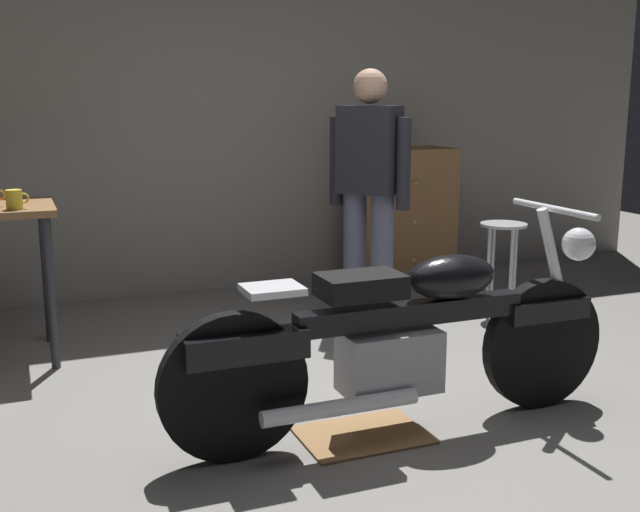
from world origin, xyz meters
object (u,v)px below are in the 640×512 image
Objects in this scene: motorcycle at (404,336)px; shop_stool at (503,243)px; person_standing at (369,186)px; wooden_dresser at (400,218)px; mug_yellow_tall at (15,199)px.

motorcycle is 2.14m from shop_stool.
person_standing is at bearing 173.34° from shop_stool.
wooden_dresser is (-0.27, 1.00, 0.05)m from shop_stool.
motorcycle is 1.31× the size of person_standing.
mug_yellow_tall is at bearing -161.55° from wooden_dresser.
mug_yellow_tall reaches higher than motorcycle.
mug_yellow_tall is at bearing 53.38° from person_standing.
person_standing is 1.19m from wooden_dresser.
shop_stool is at bearing -74.63° from wooden_dresser.
mug_yellow_tall is (-1.57, 1.53, 0.50)m from motorcycle.
wooden_dresser reaches higher than motorcycle.
person_standing is 1.07m from shop_stool.
mug_yellow_tall is at bearing 179.10° from shop_stool.
shop_stool is at bearing -0.90° from mug_yellow_tall.
person_standing is at bearing -128.46° from wooden_dresser.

